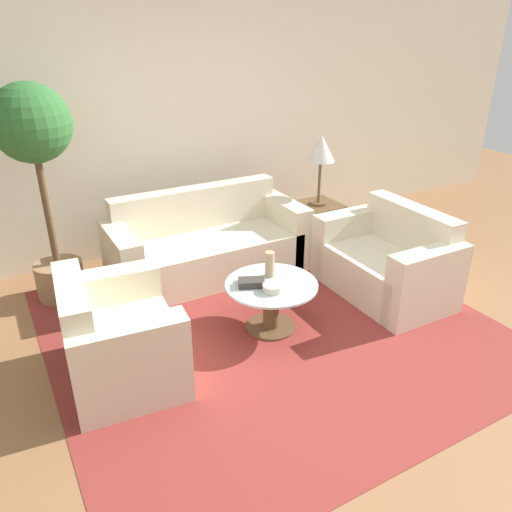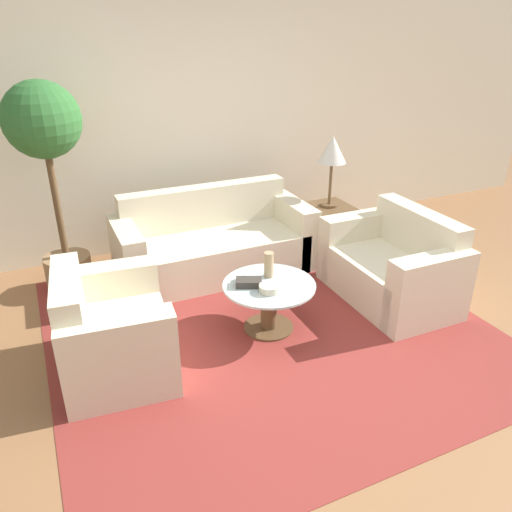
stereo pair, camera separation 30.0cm
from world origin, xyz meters
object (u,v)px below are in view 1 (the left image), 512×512
at_px(loveseat, 389,264).
at_px(table_lamp, 321,151).
at_px(sofa_main, 206,246).
at_px(book_stack, 251,283).
at_px(bowl, 273,288).
at_px(armchair, 114,342).
at_px(coffee_table, 271,299).
at_px(potted_plant, 37,156).
at_px(vase, 270,264).

height_order(loveseat, table_lamp, table_lamp).
distance_m(sofa_main, loveseat, 1.76).
relative_size(loveseat, book_stack, 5.25).
bearing_deg(bowl, book_stack, 124.18).
distance_m(armchair, coffee_table, 1.26).
height_order(sofa_main, bowl, sofa_main).
distance_m(sofa_main, table_lamp, 1.52).
distance_m(sofa_main, bowl, 1.32).
distance_m(coffee_table, bowl, 0.21).
distance_m(table_lamp, potted_plant, 2.66).
xyz_separation_m(potted_plant, book_stack, (1.24, -1.35, -0.86)).
distance_m(sofa_main, potted_plant, 1.72).
xyz_separation_m(bowl, book_stack, (-0.10, 0.15, -0.00)).
xyz_separation_m(table_lamp, book_stack, (-1.39, -1.06, -0.66)).
bearing_deg(table_lamp, book_stack, -142.79).
bearing_deg(bowl, coffee_table, 63.85).
xyz_separation_m(coffee_table, bowl, (-0.05, -0.11, 0.17)).
relative_size(armchair, vase, 4.88).
bearing_deg(vase, armchair, -175.42).
bearing_deg(table_lamp, armchair, -156.47).
xyz_separation_m(potted_plant, bowl, (1.34, -1.51, -0.86)).
xyz_separation_m(armchair, bowl, (1.21, -0.12, 0.16)).
height_order(sofa_main, armchair, sofa_main).
bearing_deg(coffee_table, vase, 66.02).
height_order(sofa_main, coffee_table, sofa_main).
bearing_deg(book_stack, sofa_main, 108.58).
bearing_deg(loveseat, potted_plant, -117.02).
bearing_deg(sofa_main, vase, -85.36).
bearing_deg(loveseat, coffee_table, -89.09).
xyz_separation_m(coffee_table, table_lamp, (1.23, 1.10, 0.83)).
bearing_deg(bowl, table_lamp, 43.17).
bearing_deg(potted_plant, sofa_main, -8.32).
height_order(sofa_main, potted_plant, potted_plant).
distance_m(coffee_table, potted_plant, 2.23).
bearing_deg(potted_plant, book_stack, -47.50).
bearing_deg(bowl, vase, 64.95).
distance_m(loveseat, book_stack, 1.43).
relative_size(loveseat, table_lamp, 1.68).
bearing_deg(armchair, table_lamp, -60.91).
distance_m(loveseat, potted_plant, 3.17).
bearing_deg(bowl, potted_plant, 131.75).
distance_m(vase, book_stack, 0.24).
xyz_separation_m(table_lamp, bowl, (-1.29, -1.21, -0.66)).
height_order(potted_plant, vase, potted_plant).
height_order(table_lamp, bowl, table_lamp).
xyz_separation_m(sofa_main, bowl, (-0.02, -1.31, 0.16)).
bearing_deg(armchair, sofa_main, -40.44).
height_order(coffee_table, bowl, bowl).
xyz_separation_m(sofa_main, potted_plant, (-1.36, 0.20, 1.02)).
height_order(coffee_table, potted_plant, potted_plant).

